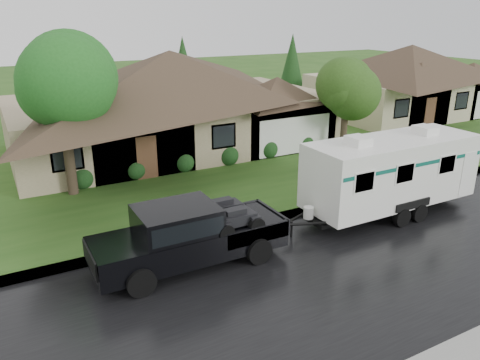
% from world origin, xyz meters
% --- Properties ---
extents(ground, '(140.00, 140.00, 0.00)m').
position_xyz_m(ground, '(0.00, 0.00, 0.00)').
color(ground, '#285019').
rests_on(ground, ground).
extents(road, '(140.00, 8.00, 0.01)m').
position_xyz_m(road, '(0.00, -2.00, 0.01)').
color(road, black).
rests_on(road, ground).
extents(curb, '(140.00, 0.50, 0.15)m').
position_xyz_m(curb, '(0.00, 2.25, 0.07)').
color(curb, gray).
rests_on(curb, ground).
extents(lawn, '(140.00, 26.00, 0.15)m').
position_xyz_m(lawn, '(0.00, 15.00, 0.07)').
color(lawn, '#285019').
rests_on(lawn, ground).
extents(house_main, '(19.44, 10.80, 6.90)m').
position_xyz_m(house_main, '(2.29, 13.84, 3.59)').
color(house_main, gray).
rests_on(house_main, lawn).
extents(house_neighbor, '(15.12, 9.72, 6.45)m').
position_xyz_m(house_neighbor, '(22.27, 14.34, 3.32)').
color(house_neighbor, '#BFB08E').
rests_on(house_neighbor, lawn).
extents(tree_left_green, '(4.11, 4.11, 6.81)m').
position_xyz_m(tree_left_green, '(-4.81, 8.64, 4.87)').
color(tree_left_green, '#382B1E').
rests_on(tree_left_green, lawn).
extents(tree_right_green, '(3.13, 3.13, 5.18)m').
position_xyz_m(tree_right_green, '(10.01, 7.97, 3.74)').
color(tree_right_green, '#382B1E').
rests_on(tree_right_green, lawn).
extents(shrub_row, '(13.60, 1.00, 1.00)m').
position_xyz_m(shrub_row, '(2.00, 9.30, 0.65)').
color(shrub_row, '#143814').
rests_on(shrub_row, lawn).
extents(pickup_truck, '(6.23, 2.37, 2.08)m').
position_xyz_m(pickup_truck, '(-2.64, 0.63, 1.11)').
color(pickup_truck, black).
rests_on(pickup_truck, ground).
extents(travel_trailer, '(7.69, 2.70, 3.45)m').
position_xyz_m(travel_trailer, '(6.17, 0.63, 1.83)').
color(travel_trailer, white).
rests_on(travel_trailer, ground).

